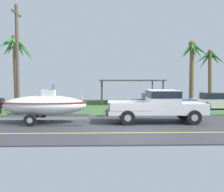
{
  "coord_description": "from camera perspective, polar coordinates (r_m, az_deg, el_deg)",
  "views": [
    {
      "loc": [
        -1.53,
        -13.46,
        2.38
      ],
      "look_at": [
        -1.03,
        2.35,
        1.43
      ],
      "focal_mm": 41.7,
      "sensor_mm": 36.0,
      "label": 1
    }
  ],
  "objects": [
    {
      "name": "parked_sedan_far",
      "position": [
        20.6,
        10.94,
        -1.38
      ],
      "size": [
        4.71,
        1.94,
        1.38
      ],
      "color": "#234C89",
      "rests_on": "ground"
    },
    {
      "name": "palm_tree_mid",
      "position": [
        20.95,
        -20.33,
        8.76
      ],
      "size": [
        2.65,
        3.66,
        5.82
      ],
      "color": "brown",
      "rests_on": "ground"
    },
    {
      "name": "palm_tree_near_right",
      "position": [
        25.78,
        17.26,
        8.08
      ],
      "size": [
        2.96,
        2.87,
        6.13
      ],
      "color": "brown",
      "rests_on": "ground"
    },
    {
      "name": "carport_awning",
      "position": [
        26.84,
        3.89,
        3.33
      ],
      "size": [
        6.22,
        5.9,
        2.45
      ],
      "color": "#4C4238",
      "rests_on": "ground"
    },
    {
      "name": "utility_pole",
      "position": [
        19.69,
        -20.04,
        7.89
      ],
      "size": [
        0.24,
        1.8,
        7.66
      ],
      "color": "brown",
      "rests_on": "ground"
    },
    {
      "name": "palm_tree_near_left",
      "position": [
        29.27,
        20.79,
        6.45
      ],
      "size": [
        2.92,
        2.95,
        5.65
      ],
      "color": "brown",
      "rests_on": "ground"
    },
    {
      "name": "ground",
      "position": [
        22.03,
        2.2,
        -2.8
      ],
      "size": [
        36.0,
        22.0,
        0.11
      ],
      "color": "#38383D"
    },
    {
      "name": "parked_sedan_near",
      "position": [
        23.06,
        22.65,
        -1.08
      ],
      "size": [
        4.53,
        1.88,
        1.38
      ],
      "color": "beige",
      "rests_on": "ground"
    },
    {
      "name": "boat_on_trailer",
      "position": [
        15.03,
        -14.67,
        -1.96
      ],
      "size": [
        6.02,
        2.4,
        2.18
      ],
      "color": "gray",
      "rests_on": "ground"
    },
    {
      "name": "pickup_truck_towing",
      "position": [
        15.01,
        10.86,
        -1.79
      ],
      "size": [
        5.65,
        2.13,
        1.84
      ],
      "color": "silver",
      "rests_on": "ground"
    }
  ]
}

